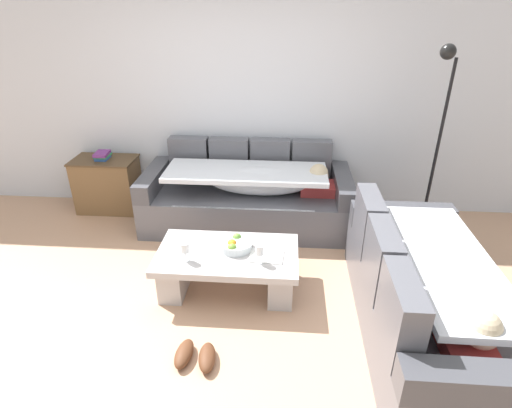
{
  "coord_description": "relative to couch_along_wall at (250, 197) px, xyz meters",
  "views": [
    {
      "loc": [
        0.57,
        -2.46,
        2.31
      ],
      "look_at": [
        0.31,
        1.02,
        0.55
      ],
      "focal_mm": 28.73,
      "sensor_mm": 36.0,
      "label": 1
    }
  ],
  "objects": [
    {
      "name": "ground_plane",
      "position": [
        -0.19,
        -1.62,
        -0.33
      ],
      "size": [
        14.0,
        14.0,
        0.0
      ],
      "primitive_type": "plane",
      "color": "tan"
    },
    {
      "name": "back_wall",
      "position": [
        -0.19,
        0.53,
        1.02
      ],
      "size": [
        9.0,
        0.1,
        2.7
      ],
      "primitive_type": "cube",
      "color": "silver",
      "rests_on": "ground_plane"
    },
    {
      "name": "couch_along_wall",
      "position": [
        0.0,
        0.0,
        0.0
      ],
      "size": [
        2.25,
        0.92,
        0.88
      ],
      "color": "#54555D",
      "rests_on": "ground_plane"
    },
    {
      "name": "couch_near_window",
      "position": [
        1.45,
        -1.62,
        0.0
      ],
      "size": [
        0.92,
        2.03,
        0.88
      ],
      "rotation": [
        0.0,
        0.0,
        1.57
      ],
      "color": "#54555D",
      "rests_on": "ground_plane"
    },
    {
      "name": "coffee_table",
      "position": [
        -0.08,
        -1.19,
        -0.09
      ],
      "size": [
        1.2,
        0.68,
        0.38
      ],
      "color": "#B2AEAF",
      "rests_on": "ground_plane"
    },
    {
      "name": "fruit_bowl",
      "position": [
        -0.02,
        -1.13,
        0.09
      ],
      "size": [
        0.28,
        0.28,
        0.1
      ],
      "color": "silver",
      "rests_on": "coffee_table"
    },
    {
      "name": "wine_glass_near_left",
      "position": [
        -0.41,
        -1.34,
        0.16
      ],
      "size": [
        0.07,
        0.07,
        0.17
      ],
      "color": "silver",
      "rests_on": "coffee_table"
    },
    {
      "name": "wine_glass_near_right",
      "position": [
        0.2,
        -1.33,
        0.16
      ],
      "size": [
        0.07,
        0.07,
        0.17
      ],
      "color": "silver",
      "rests_on": "coffee_table"
    },
    {
      "name": "open_magazine",
      "position": [
        0.25,
        -1.23,
        0.05
      ],
      "size": [
        0.3,
        0.23,
        0.01
      ],
      "primitive_type": "cube",
      "rotation": [
        0.0,
        0.0,
        -0.08
      ],
      "color": "white",
      "rests_on": "coffee_table"
    },
    {
      "name": "side_cabinet",
      "position": [
        -1.72,
        0.23,
        -0.01
      ],
      "size": [
        0.72,
        0.44,
        0.64
      ],
      "color": "brown",
      "rests_on": "ground_plane"
    },
    {
      "name": "book_stack_on_cabinet",
      "position": [
        -1.73,
        0.23,
        0.35
      ],
      "size": [
        0.16,
        0.22,
        0.09
      ],
      "color": "#2D569E",
      "rests_on": "side_cabinet"
    },
    {
      "name": "floor_lamp",
      "position": [
        1.86,
        -0.05,
        0.78
      ],
      "size": [
        0.33,
        0.31,
        1.95
      ],
      "color": "black",
      "rests_on": "ground_plane"
    },
    {
      "name": "pair_of_shoes",
      "position": [
        -0.21,
        -2.02,
        -0.29
      ],
      "size": [
        0.31,
        0.3,
        0.09
      ],
      "color": "#59331E",
      "rests_on": "ground_plane"
    }
  ]
}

